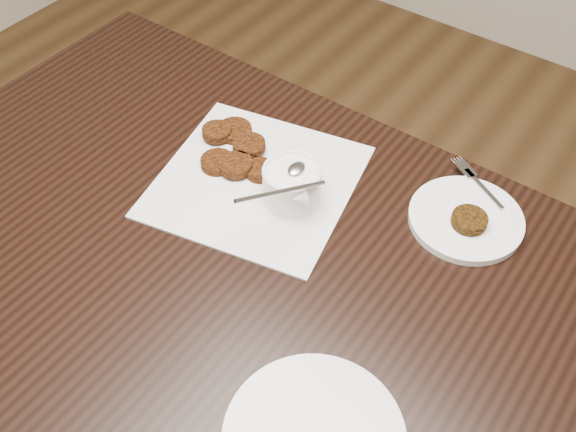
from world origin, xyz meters
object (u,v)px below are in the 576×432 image
Objects in this scene: table at (245,377)px; plate_with_patty at (467,216)px; sauce_ramekin at (292,170)px; napkin at (256,181)px.

plate_with_patty reaches higher than table.
plate_with_patty is (0.25, 0.12, -0.06)m from sauce_ramekin.
sauce_ramekin is at bearing 89.28° from table.
sauce_ramekin is at bearing 0.78° from napkin.
napkin is at bearing -158.90° from plate_with_patty.
napkin is 0.35m from plate_with_patty.
plate_with_patty is at bearing 21.10° from napkin.
table is 0.47m from sauce_ramekin.
table is 0.41m from napkin.
napkin reaches higher than table.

